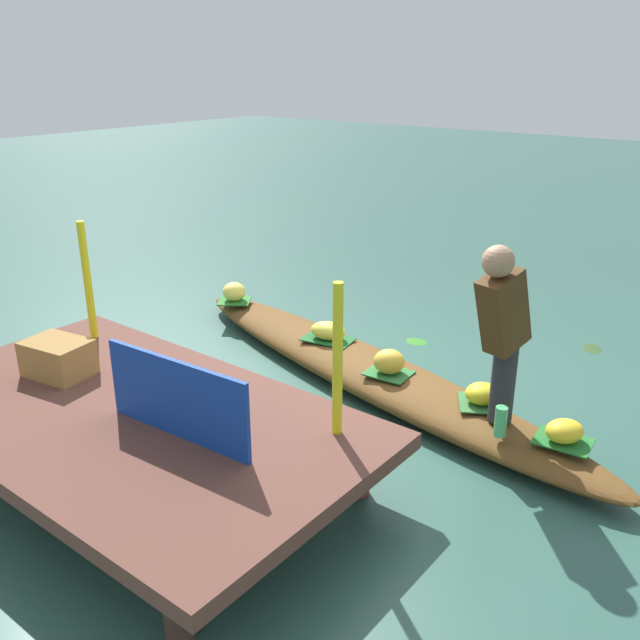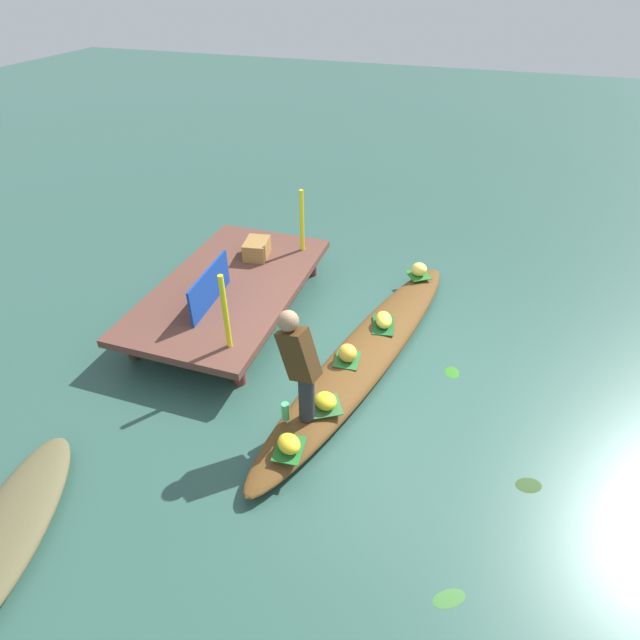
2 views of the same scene
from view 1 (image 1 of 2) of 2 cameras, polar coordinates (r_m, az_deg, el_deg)
canal_water at (r=5.72m, az=3.89°, el=-5.30°), size 40.00×40.00×0.00m
dock_platform at (r=4.53m, az=-15.69°, el=-7.92°), size 3.20×1.80×0.46m
vendor_boat at (r=5.67m, az=3.92°, el=-4.22°), size 4.71×1.72×0.24m
leaf_mat_0 at (r=6.95m, az=-7.12°, el=1.61°), size 0.43×0.42×0.01m
banana_bunch_0 at (r=6.92m, az=-7.15°, el=2.35°), size 0.32×0.32×0.19m
leaf_mat_1 at (r=5.35m, az=5.72°, el=-4.40°), size 0.36×0.31×0.01m
banana_bunch_1 at (r=5.31m, az=5.76°, el=-3.46°), size 0.32×0.31×0.19m
leaf_mat_2 at (r=4.70m, az=19.54°, el=-9.47°), size 0.37×0.30×0.01m
banana_bunch_2 at (r=4.66m, az=19.65°, el=-8.69°), size 0.31×0.32×0.15m
leaf_mat_3 at (r=5.95m, az=0.67°, el=-1.61°), size 0.47×0.34×0.01m
banana_bunch_3 at (r=5.92m, az=0.67°, el=-0.90°), size 0.35×0.28×0.16m
leaf_mat_4 at (r=5.02m, az=13.27°, el=-6.73°), size 0.43×0.43×0.01m
banana_bunch_4 at (r=4.98m, az=13.34°, el=-5.97°), size 0.33×0.33×0.15m
vendor_person at (r=4.50m, az=14.93°, el=-0.42°), size 0.27×0.45×1.24m
water_bottle at (r=4.60m, az=14.78°, el=-8.15°), size 0.08×0.08×0.20m
market_banner at (r=4.04m, az=-11.81°, el=-6.42°), size 1.07×0.10×0.49m
railing_post_west at (r=3.89m, az=1.47°, el=-3.38°), size 0.06×0.06×0.93m
railing_post_east at (r=5.57m, az=-18.76°, el=3.09°), size 0.06×0.06×0.93m
produce_crate at (r=5.09m, az=-20.94°, el=-2.96°), size 0.49×0.39×0.25m
drifting_plant_0 at (r=6.86m, az=21.66°, el=-2.19°), size 0.26×0.30×0.01m
drifting_plant_2 at (r=6.59m, az=8.05°, el=-1.78°), size 0.22×0.18×0.01m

